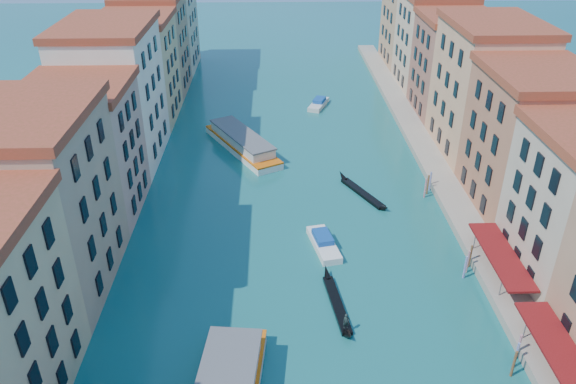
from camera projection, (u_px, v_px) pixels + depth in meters
left_bank_palazzos at (104, 114)px, 78.53m from camera, size 12.80×128.40×21.00m
right_bank_palazzos at (498, 109)px, 80.16m from camera, size 12.80×128.40×21.00m
quay at (435, 168)px, 84.46m from camera, size 4.00×140.00×1.00m
restaurant_awnings at (570, 368)px, 46.58m from camera, size 3.20×44.55×3.12m
mooring_poles_right at (504, 334)px, 52.39m from camera, size 1.44×54.24×3.20m
vaporetto_far at (242, 142)px, 90.71m from camera, size 13.22×19.08×2.88m
gondola_fore at (337, 303)px, 57.63m from camera, size 2.38×11.69×2.33m
gondola_far at (362, 192)px, 78.30m from camera, size 6.31×11.26×1.72m
motorboat_mid at (324, 243)px, 66.84m from camera, size 3.81×7.75×1.54m
motorboat_far at (319, 103)px, 108.61m from camera, size 4.70×7.56×1.50m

